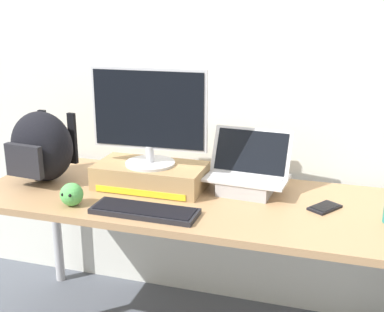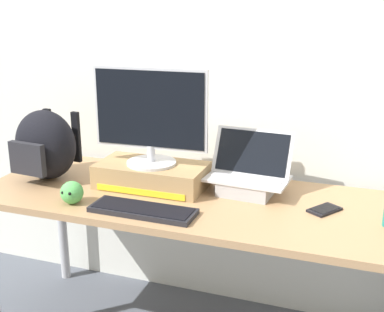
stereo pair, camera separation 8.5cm
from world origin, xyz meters
name	(u,v)px [view 1 (the left image)]	position (x,y,z in m)	size (l,w,h in m)	color
back_wall	(220,47)	(0.00, 0.45, 1.30)	(7.00, 0.10, 2.60)	silver
desk	(192,211)	(0.00, 0.00, 0.65)	(1.85, 0.69, 0.72)	#A87F56
toner_box_yellow	(150,176)	(-0.21, 0.05, 0.77)	(0.48, 0.25, 0.11)	#A88456
desktop_monitor	(149,117)	(-0.21, 0.05, 1.03)	(0.51, 0.22, 0.42)	silver
open_laptop	(247,179)	(0.21, 0.13, 0.77)	(0.36, 0.24, 0.26)	#ADADB2
external_keyboard	(145,211)	(-0.12, -0.23, 0.73)	(0.42, 0.15, 0.02)	black
messenger_backpack	(42,147)	(-0.71, -0.01, 0.88)	(0.32, 0.29, 0.32)	black
cell_phone	(325,207)	(0.55, 0.03, 0.72)	(0.14, 0.15, 0.01)	black
plush_toy	(72,194)	(-0.44, -0.24, 0.76)	(0.09, 0.09, 0.09)	#56B256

